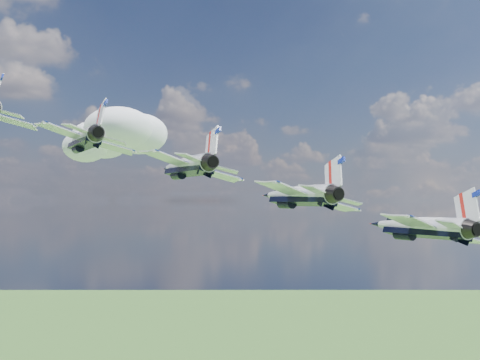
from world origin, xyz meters
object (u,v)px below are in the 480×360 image
jet_3 (297,195)px  jet_4 (417,226)px  jet_1 (83,139)px  jet_2 (186,166)px

jet_3 → jet_4: bearing=-38.0°
jet_1 → jet_2: jet_1 is taller
jet_1 → jet_4: bearing=-38.0°
jet_3 → jet_2: bearing=142.0°
jet_1 → jet_3: size_ratio=1.00×
jet_3 → jet_4: jet_3 is taller
jet_2 → jet_3: 13.00m
jet_2 → jet_4: size_ratio=1.00×
jet_3 → jet_4: (9.19, -8.59, -3.30)m
jet_2 → jet_4: (18.37, -17.17, -6.61)m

